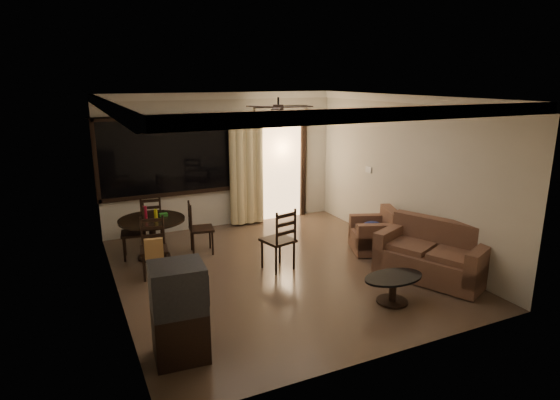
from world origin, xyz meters
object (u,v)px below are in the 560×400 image
tv_cabinet (179,312)px  sofa (434,256)px  armchair (377,234)px  dining_chair_west (135,242)px  dining_chair_north (152,229)px  dining_chair_south (155,258)px  dining_chair_east (201,238)px  coffee_table (393,285)px  dining_table (152,227)px  side_chair (279,251)px

tv_cabinet → sofa: 4.19m
tv_cabinet → armchair: bearing=28.8°
dining_chair_west → sofa: bearing=64.2°
dining_chair_north → dining_chair_south: bearing=90.0°
dining_chair_east → sofa: bearing=-121.8°
dining_chair_west → dining_chair_east: same height
tv_cabinet → armchair: (4.05, 1.82, -0.25)m
dining_chair_east → armchair: (2.92, -1.29, 0.04)m
dining_chair_west → dining_chair_south: 0.99m
dining_chair_west → tv_cabinet: 3.38m
coffee_table → armchair: bearing=59.9°
sofa → armchair: bearing=70.7°
dining_chair_east → dining_chair_south: (-0.96, -0.71, 0.02)m
dining_table → side_chair: side_chair is taller
sofa → dining_chair_west: bearing=121.2°
dining_chair_north → side_chair: size_ratio=0.91×
sofa → tv_cabinet: bearing=162.7°
dining_chair_south → coffee_table: size_ratio=1.05×
dining_table → side_chair: bearing=-38.4°
dining_table → dining_chair_west: 0.42m
dining_table → dining_chair_west: size_ratio=1.20×
dining_chair_north → tv_cabinet: tv_cabinet is taller
dining_table → dining_chair_south: 0.90m
dining_chair_south → armchair: dining_chair_south is taller
dining_chair_east → dining_chair_north: (-0.70, 0.91, 0.00)m
armchair → side_chair: side_chair is taller
dining_chair_north → armchair: size_ratio=0.96×
dining_chair_east → dining_chair_south: 1.20m
armchair → dining_chair_south: bearing=-167.4°
side_chair → dining_chair_east: bearing=-66.6°
dining_chair_west → dining_chair_south: bearing=18.0°
tv_cabinet → side_chair: 2.78m
dining_chair_west → dining_chair_north: bearing=156.5°
dining_chair_west → side_chair: 2.58m
dining_table → side_chair: (1.78, -1.41, -0.25)m
dining_chair_south → dining_chair_north: size_ratio=1.00×
dining_table → sofa: bearing=-35.6°
tv_cabinet → dining_table: bearing=89.2°
dining_chair_south → side_chair: side_chair is taller
coffee_table → dining_chair_north: bearing=123.3°
dining_chair_south → coffee_table: (2.86, -2.34, -0.04)m
tv_cabinet → coffee_table: bearing=5.6°
dining_chair_north → coffee_table: (2.60, -3.96, -0.02)m
dining_chair_west → sofa: dining_chair_west is taller
dining_chair_south → armchair: size_ratio=0.96×
dining_chair_west → coffee_table: size_ratio=1.05×
dining_chair_west → coffee_table: bearing=51.3°
dining_chair_east → dining_chair_west: bearing=85.8°
sofa → side_chair: 2.48m
dining_chair_west → tv_cabinet: bearing=8.9°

